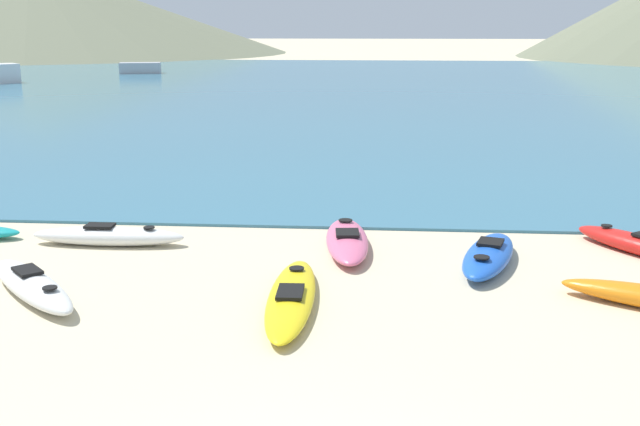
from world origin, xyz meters
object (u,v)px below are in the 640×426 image
object	(u,v)px
kayak_on_sand_6	(291,297)
kayak_on_sand_9	(32,285)
kayak_on_sand_1	(108,236)
kayak_on_sand_7	(489,255)
kayak_on_sand_0	(347,240)
moored_boat_0	(140,68)

from	to	relation	value
kayak_on_sand_6	kayak_on_sand_9	size ratio (longest dim) A/B	1.34
kayak_on_sand_1	kayak_on_sand_7	size ratio (longest dim) A/B	1.04
kayak_on_sand_6	kayak_on_sand_7	distance (m)	3.83
kayak_on_sand_0	kayak_on_sand_6	bearing A→B (deg)	-103.43
kayak_on_sand_6	moored_boat_0	xyz separation A→B (m)	(-18.32, 50.58, 0.36)
kayak_on_sand_0	kayak_on_sand_6	size ratio (longest dim) A/B	0.86
kayak_on_sand_0	moored_boat_0	world-z (taller)	moored_boat_0
kayak_on_sand_1	kayak_on_sand_9	size ratio (longest dim) A/B	1.14
kayak_on_sand_6	kayak_on_sand_9	xyz separation A→B (m)	(-4.00, 0.08, 0.05)
kayak_on_sand_7	kayak_on_sand_9	bearing A→B (deg)	-163.97
kayak_on_sand_0	kayak_on_sand_1	world-z (taller)	kayak_on_sand_1
kayak_on_sand_9	moored_boat_0	distance (m)	52.50
kayak_on_sand_7	kayak_on_sand_9	xyz separation A→B (m)	(-7.18, -2.06, -0.00)
kayak_on_sand_0	kayak_on_sand_7	bearing A→B (deg)	-17.59
kayak_on_sand_0	moored_boat_0	bearing A→B (deg)	111.76
kayak_on_sand_0	kayak_on_sand_6	distance (m)	3.01
kayak_on_sand_0	kayak_on_sand_1	bearing A→B (deg)	-178.77
kayak_on_sand_6	kayak_on_sand_0	bearing A→B (deg)	76.57
kayak_on_sand_0	kayak_on_sand_1	xyz separation A→B (m)	(-4.50, -0.10, 0.01)
moored_boat_0	kayak_on_sand_1	bearing A→B (deg)	-73.09
kayak_on_sand_7	kayak_on_sand_6	bearing A→B (deg)	-146.01
kayak_on_sand_0	kayak_on_sand_1	size ratio (longest dim) A/B	1.02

